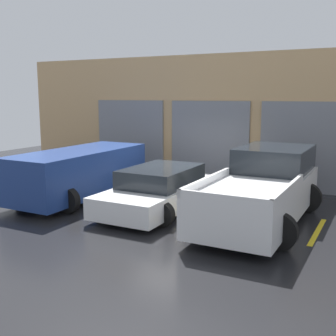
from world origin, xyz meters
name	(u,v)px	position (x,y,z in m)	size (l,w,h in m)	color
ground_plane	(177,201)	(0.00, 0.00, 0.00)	(28.00, 28.00, 0.00)	black
shophouse_building	(218,120)	(-0.01, 3.29, 2.26)	(16.84, 0.68, 4.60)	tan
pickup_truck	(263,188)	(2.82, -0.81, 0.83)	(2.52, 5.27, 1.77)	white
sedan_white	(160,190)	(0.00, -1.08, 0.56)	(2.24, 4.37, 1.18)	white
sedan_side	(80,172)	(-2.82, -1.11, 0.82)	(2.31, 4.81, 1.50)	navy
parking_stripe_far_left	(47,193)	(-4.23, -1.11, 0.00)	(0.12, 2.20, 0.01)	gold
parking_stripe_left	(118,203)	(-1.41, -1.11, 0.00)	(0.12, 2.20, 0.01)	gold
parking_stripe_centre	(206,216)	(1.41, -1.11, 0.00)	(0.12, 2.20, 0.01)	gold
parking_stripe_right	(317,231)	(4.23, -1.11, 0.00)	(0.12, 2.20, 0.01)	gold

